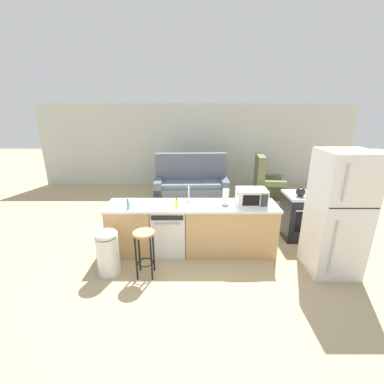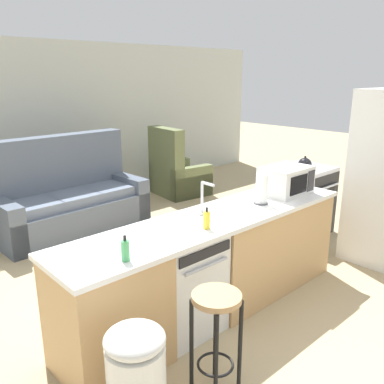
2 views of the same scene
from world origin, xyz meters
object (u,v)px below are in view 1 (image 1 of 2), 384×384
Objects in this scene: refrigerator at (337,214)px; bar_stool at (144,244)px; paper_towel_roll at (226,198)px; stove_range at (303,216)px; armchair at (266,184)px; microwave at (251,197)px; trash_bin at (108,251)px; couch at (191,185)px; kettle at (301,192)px; soap_bottle at (176,204)px; dish_soap_bottle at (128,205)px; dishwasher at (169,230)px.

bar_stool is at bearing -176.80° from refrigerator.
paper_towel_roll is 1.54m from bar_stool.
stove_range is 2.51m from armchair.
microwave is 0.68× the size of trash_bin.
kettle is at bearing -49.29° from couch.
stove_range is 0.47× the size of refrigerator.
stove_range is 5.11× the size of soap_bottle.
soap_bottle is 0.15× the size of armchair.
armchair is (1.58, 3.09, -0.69)m from paper_towel_roll.
bar_stool is 0.61m from trash_bin.
microwave is 1.28m from soap_bottle.
refrigerator is at bearing -24.86° from microwave.
stove_range is 3.19× the size of paper_towel_roll.
refrigerator is 10.92× the size of soap_bottle.
armchair is at bearing 62.96° from paper_towel_roll.
dish_soap_bottle is (-1.62, -0.17, -0.07)m from paper_towel_roll.
couch is at bearing 78.83° from bar_stool.
couch is at bearing 85.43° from soap_bottle.
refrigerator is 2.95m from bar_stool.
armchair is (2.41, 3.21, -0.62)m from soap_bottle.
couch reaches higher than bar_stool.
armchair reaches higher than kettle.
kettle is 3.20m from couch.
trash_bin is (-1.04, -0.50, -0.59)m from soap_bottle.
trash_bin is at bearing -154.42° from soap_bottle.
couch is (0.24, 2.96, -0.58)m from soap_bottle.
bar_stool is at bearing -157.63° from microwave.
kettle is at bearing 22.46° from bar_stool.
paper_towel_roll reaches higher than bar_stool.
microwave is at bearing -155.09° from stove_range.
refrigerator is at bearing -17.45° from paper_towel_roll.
armchair is at bearing 53.13° from soap_bottle.
armchair is (-0.05, 3.60, -0.61)m from refrigerator.
paper_towel_roll is at bearing -175.17° from microwave.
soap_bottle is at bearing -126.87° from armchair.
stove_range is at bearing 37.16° from kettle.
soap_bottle is at bearing -173.09° from microwave.
armchair reaches higher than dish_soap_bottle.
trash_bin is at bearing -161.02° from stove_range.
kettle is at bearing -142.84° from stove_range.
paper_towel_roll is 0.38× the size of bar_stool.
trash_bin is (-0.25, -0.45, -0.59)m from dish_soap_bottle.
refrigerator is 3.84× the size of microwave.
dishwasher is at bearing -170.15° from kettle.
stove_range is 1.22× the size of bar_stool.
couch is (1.28, 3.46, 0.02)m from trash_bin.
armchair reaches higher than soap_bottle.
microwave is 2.84× the size of soap_bottle.
soap_bottle reaches higher than bar_stool.
refrigerator is at bearing -90.01° from stove_range.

